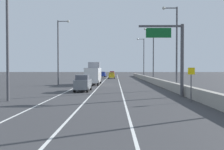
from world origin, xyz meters
TOP-DOWN VIEW (x-y plane):
  - ground_plane at (0.00, 64.00)m, footprint 320.00×320.00m
  - lane_stripe_left at (-5.50, 55.00)m, footprint 0.16×130.00m
  - lane_stripe_center at (-2.00, 55.00)m, footprint 0.16×130.00m
  - lane_stripe_right at (1.50, 55.00)m, footprint 0.16×130.00m
  - jersey_barrier_right at (8.21, 40.00)m, footprint 0.60×120.00m
  - overhead_sign_gantry at (6.86, 22.33)m, footprint 4.68×0.36m
  - speed_advisory_sign at (7.31, 18.08)m, footprint 0.60×0.11m
  - lamp_post_right_second at (8.88, 31.15)m, footprint 2.14×0.44m
  - lamp_post_right_third at (8.42, 49.82)m, footprint 2.14×0.44m
  - lamp_post_right_fourth at (8.47, 68.50)m, footprint 2.14×0.44m
  - lamp_post_left_near at (-8.71, 18.48)m, footprint 2.14×0.44m
  - lamp_post_left_mid at (-9.14, 40.88)m, footprint 2.14×0.44m
  - car_gray_0 at (-3.47, 28.61)m, footprint 1.88×4.54m
  - car_white_1 at (-6.34, 68.39)m, footprint 1.89×4.51m
  - car_yellow_2 at (-0.39, 71.39)m, footprint 1.83×4.24m
  - car_red_3 at (-0.51, 91.74)m, footprint 1.91×4.11m
  - car_blue_4 at (-3.67, 85.44)m, footprint 1.97×4.50m
  - box_truck at (-3.33, 42.68)m, footprint 2.53×8.14m

SIDE VIEW (x-z plane):
  - ground_plane at x=0.00m, z-range 0.00..0.00m
  - lane_stripe_left at x=-5.50m, z-range 0.00..0.00m
  - lane_stripe_center at x=-2.00m, z-range 0.00..0.00m
  - lane_stripe_right at x=1.50m, z-range 0.00..0.00m
  - jersey_barrier_right at x=8.21m, z-range 0.00..1.10m
  - car_yellow_2 at x=-0.39m, z-range 0.00..1.86m
  - car_blue_4 at x=-3.67m, z-range 0.00..1.89m
  - car_white_1 at x=-6.34m, z-range 0.00..1.91m
  - car_red_3 at x=-0.51m, z-range -0.01..1.97m
  - car_gray_0 at x=-3.47m, z-range -0.01..2.11m
  - speed_advisory_sign at x=7.31m, z-range 0.26..3.26m
  - box_truck at x=-3.33m, z-range -0.18..3.95m
  - overhead_sign_gantry at x=6.86m, z-range 0.98..8.48m
  - lamp_post_right_second at x=8.88m, z-range 0.77..12.19m
  - lamp_post_right_third at x=8.42m, z-range 0.77..12.19m
  - lamp_post_right_fourth at x=8.47m, z-range 0.77..12.19m
  - lamp_post_left_near at x=-8.71m, z-range 0.77..12.19m
  - lamp_post_left_mid at x=-9.14m, z-range 0.77..12.19m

